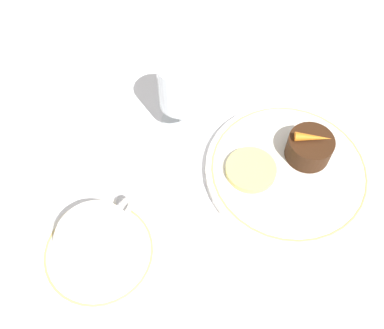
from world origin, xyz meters
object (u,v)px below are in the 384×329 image
coffee_cup (98,243)px  fork (232,268)px  dinner_plate (288,171)px  wine_glass (180,89)px  dessert_cake (309,148)px

coffee_cup → fork: bearing=-63.9°
dinner_plate → wine_glass: bearing=91.4°
dessert_cake → dinner_plate: bearing=162.8°
wine_glass → fork: (-0.16, -0.18, -0.07)m
fork → dinner_plate: bearing=1.4°
dinner_plate → wine_glass: wine_glass is taller
dinner_plate → fork: (-0.16, -0.00, -0.01)m
wine_glass → fork: bearing=-131.0°
coffee_cup → wine_glass: size_ratio=0.98×
wine_glass → fork: size_ratio=0.68×
wine_glass → dessert_cake: size_ratio=1.90×
coffee_cup → dessert_cake: bearing=-30.0°
dinner_plate → wine_glass: 0.19m
coffee_cup → fork: coffee_cup is taller
wine_glass → dinner_plate: bearing=-88.6°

